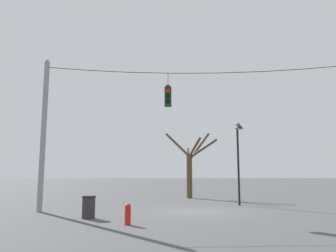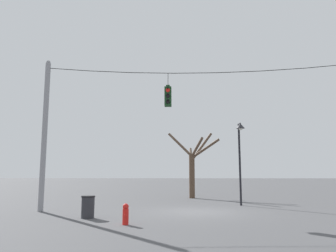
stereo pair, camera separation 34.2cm
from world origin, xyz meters
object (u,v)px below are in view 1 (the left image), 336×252
object	(u,v)px
street_lamp	(239,143)
trash_bin	(89,207)
traffic_light_near_right_pole	(168,96)
fire_hydrant	(128,214)
utility_pole_left	(43,133)
bare_tree	(190,164)

from	to	relation	value
street_lamp	trash_bin	xyz separation A→B (m)	(-7.28, -5.31, -3.11)
traffic_light_near_right_pole	fire_hydrant	bearing A→B (deg)	-109.44
utility_pole_left	traffic_light_near_right_pole	world-z (taller)	utility_pole_left
traffic_light_near_right_pole	street_lamp	xyz separation A→B (m)	(4.05, 3.07, -2.07)
fire_hydrant	trash_bin	distance (m)	2.48
bare_tree	fire_hydrant	xyz separation A→B (m)	(-2.89, -12.72, -2.14)
traffic_light_near_right_pole	bare_tree	xyz separation A→B (m)	(1.52, 8.83, -3.11)
traffic_light_near_right_pole	street_lamp	size ratio (longest dim) A/B	0.36
traffic_light_near_right_pole	fire_hydrant	size ratio (longest dim) A/B	2.26
fire_hydrant	bare_tree	bearing A→B (deg)	77.20
trash_bin	traffic_light_near_right_pole	bearing A→B (deg)	34.74
utility_pole_left	traffic_light_near_right_pole	xyz separation A→B (m)	(6.17, 0.00, 1.85)
street_lamp	trash_bin	size ratio (longest dim) A/B	5.19
street_lamp	utility_pole_left	bearing A→B (deg)	-163.29
street_lamp	fire_hydrant	bearing A→B (deg)	-127.93
street_lamp	bare_tree	world-z (taller)	bare_tree
traffic_light_near_right_pole	street_lamp	world-z (taller)	traffic_light_near_right_pole
street_lamp	trash_bin	distance (m)	9.53
street_lamp	trash_bin	world-z (taller)	street_lamp
traffic_light_near_right_pole	bare_tree	bearing A→B (deg)	80.26
utility_pole_left	trash_bin	distance (m)	4.97
bare_tree	traffic_light_near_right_pole	bearing A→B (deg)	-99.74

